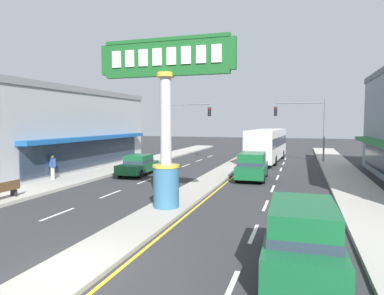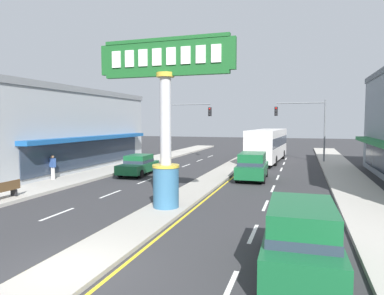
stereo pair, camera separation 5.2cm
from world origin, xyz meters
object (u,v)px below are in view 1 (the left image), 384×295
object	(u,v)px
traffic_light_left_side	(184,120)
suv_far_right_lane	(252,166)
traffic_light_right_side	(305,120)
pedestrian_near_kerb	(52,166)
sedan_near_right_lane	(138,165)
district_sign	(166,121)
suv_mid_left_lane	(302,236)
storefront_left	(43,130)
bus_near_left_lane	(267,143)
street_bench	(5,190)

from	to	relation	value
traffic_light_left_side	suv_far_right_lane	bearing A→B (deg)	-51.46
traffic_light_right_side	pedestrian_near_kerb	bearing A→B (deg)	-134.37
sedan_near_right_lane	pedestrian_near_kerb	xyz separation A→B (m)	(-4.12, -4.50, 0.32)
traffic_light_left_side	pedestrian_near_kerb	bearing A→B (deg)	-103.40
suv_far_right_lane	pedestrian_near_kerb	xyz separation A→B (m)	(-12.69, -4.99, 0.12)
district_sign	suv_mid_left_lane	world-z (taller)	district_sign
storefront_left	pedestrian_near_kerb	bearing A→B (deg)	-44.88
sedan_near_right_lane	storefront_left	bearing A→B (deg)	177.22
storefront_left	bus_near_left_lane	world-z (taller)	storefront_left
district_sign	suv_mid_left_lane	bearing A→B (deg)	-39.80
traffic_light_left_side	street_bench	size ratio (longest dim) A/B	3.88
sedan_near_right_lane	bus_near_left_lane	distance (m)	14.50
storefront_left	bus_near_left_lane	bearing A→B (deg)	32.43
sedan_near_right_lane	suv_far_right_lane	distance (m)	8.59
bus_near_left_lane	pedestrian_near_kerb	xyz separation A→B (m)	(-12.69, -16.14, -0.76)
traffic_light_right_side	pedestrian_near_kerb	world-z (taller)	traffic_light_right_side
street_bench	pedestrian_near_kerb	bearing A→B (deg)	107.36
traffic_light_left_side	traffic_light_right_side	bearing A→B (deg)	2.45
sedan_near_right_lane	suv_far_right_lane	world-z (taller)	suv_far_right_lane
storefront_left	traffic_light_right_side	world-z (taller)	storefront_left
suv_far_right_lane	bus_near_left_lane	size ratio (longest dim) A/B	0.41
suv_far_right_lane	suv_mid_left_lane	bearing A→B (deg)	-77.13
traffic_light_left_side	bus_near_left_lane	world-z (taller)	traffic_light_left_side
sedan_near_right_lane	street_bench	size ratio (longest dim) A/B	2.74
bus_near_left_lane	suv_mid_left_lane	size ratio (longest dim) A/B	2.44
traffic_light_left_side	sedan_near_right_lane	world-z (taller)	traffic_light_left_side
suv_mid_left_lane	sedan_near_right_lane	bearing A→B (deg)	130.39
sedan_near_right_lane	street_bench	bearing A→B (deg)	-103.33
storefront_left	traffic_light_left_side	bearing A→B (deg)	51.78
street_bench	district_sign	bearing A→B (deg)	7.15
suv_mid_left_lane	street_bench	size ratio (longest dim) A/B	2.90
pedestrian_near_kerb	street_bench	bearing A→B (deg)	-72.64
district_sign	suv_mid_left_lane	size ratio (longest dim) A/B	1.64
bus_near_left_lane	street_bench	distance (m)	24.34
traffic_light_left_side	suv_mid_left_lane	world-z (taller)	traffic_light_left_side
traffic_light_left_side	street_bench	xyz separation A→B (m)	(-2.10, -21.65, -3.60)
storefront_left	sedan_near_right_lane	world-z (taller)	storefront_left
storefront_left	traffic_light_left_side	world-z (taller)	storefront_left
storefront_left	traffic_light_left_side	distance (m)	14.24
bus_near_left_lane	pedestrian_near_kerb	distance (m)	20.55
traffic_light_right_side	suv_far_right_lane	world-z (taller)	traffic_light_right_side
sedan_near_right_lane	pedestrian_near_kerb	size ratio (longest dim) A/B	2.67
street_bench	traffic_light_right_side	bearing A→B (deg)	56.77
suv_far_right_lane	street_bench	distance (m)	15.20
district_sign	traffic_light_left_side	bearing A→B (deg)	106.79
suv_far_right_lane	suv_mid_left_lane	world-z (taller)	same
bus_near_left_lane	traffic_light_right_side	bearing A→B (deg)	7.74
bus_near_left_lane	traffic_light_left_side	bearing A→B (deg)	-179.71
suv_mid_left_lane	traffic_light_left_side	bearing A→B (deg)	115.43
sedan_near_right_lane	suv_mid_left_lane	xyz separation A→B (m)	(11.87, -13.95, 0.20)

